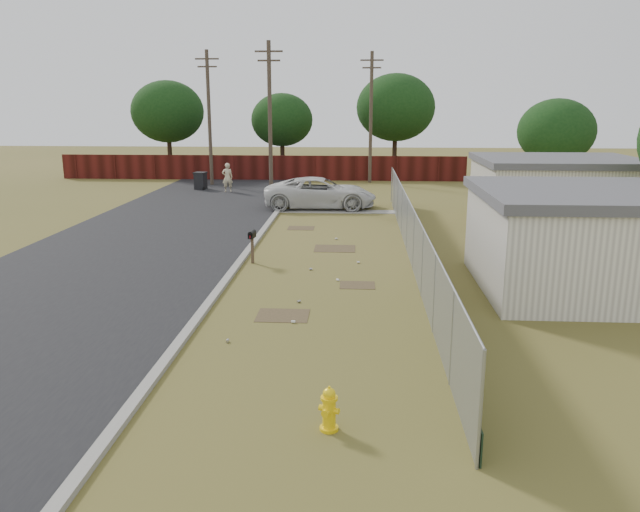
# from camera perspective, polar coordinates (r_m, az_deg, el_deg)

# --- Properties ---
(ground) EXTENTS (120.00, 120.00, 0.00)m
(ground) POSITION_cam_1_polar(r_m,az_deg,el_deg) (21.59, 0.27, -1.13)
(ground) COLOR brown
(ground) RESTS_ON ground
(street) EXTENTS (15.10, 60.00, 0.12)m
(street) POSITION_cam_1_polar(r_m,az_deg,el_deg) (30.46, -11.67, 3.05)
(street) COLOR black
(street) RESTS_ON ground
(chainlink_fence) EXTENTS (0.10, 27.06, 2.02)m
(chainlink_fence) POSITION_cam_1_polar(r_m,az_deg,el_deg) (22.45, 8.40, 1.40)
(chainlink_fence) COLOR #919499
(chainlink_fence) RESTS_ON ground
(privacy_fence) EXTENTS (30.00, 0.12, 1.80)m
(privacy_fence) POSITION_cam_1_polar(r_m,az_deg,el_deg) (46.62, -5.42, 8.04)
(privacy_fence) COLOR #4B1310
(privacy_fence) RESTS_ON ground
(utility_poles) EXTENTS (12.60, 8.24, 9.00)m
(utility_poles) POSITION_cam_1_polar(r_m,az_deg,el_deg) (41.78, -3.22, 12.63)
(utility_poles) COLOR #4B3D32
(utility_poles) RESTS_ON ground
(houses) EXTENTS (9.30, 17.24, 3.10)m
(houses) POSITION_cam_1_polar(r_m,az_deg,el_deg) (25.75, 22.85, 3.78)
(houses) COLOR white
(houses) RESTS_ON ground
(horizon_trees) EXTENTS (33.32, 31.94, 7.78)m
(horizon_trees) POSITION_cam_1_polar(r_m,az_deg,el_deg) (44.39, 3.15, 12.62)
(horizon_trees) COLOR #322216
(horizon_trees) RESTS_ON ground
(fire_hydrant) EXTENTS (0.43, 0.43, 0.83)m
(fire_hydrant) POSITION_cam_1_polar(r_m,az_deg,el_deg) (11.17, 0.83, -13.87)
(fire_hydrant) COLOR yellow
(fire_hydrant) RESTS_ON ground
(mailbox) EXTENTS (0.23, 0.52, 1.19)m
(mailbox) POSITION_cam_1_polar(r_m,az_deg,el_deg) (22.20, -6.23, 1.70)
(mailbox) COLOR brown
(mailbox) RESTS_ON ground
(pickup_truck) EXTENTS (6.09, 2.97, 1.67)m
(pickup_truck) POSITION_cam_1_polar(r_m,az_deg,el_deg) (33.82, 0.03, 5.79)
(pickup_truck) COLOR silver
(pickup_truck) RESTS_ON ground
(pedestrian) EXTENTS (0.78, 0.63, 1.85)m
(pedestrian) POSITION_cam_1_polar(r_m,az_deg,el_deg) (40.47, -8.46, 7.11)
(pedestrian) COLOR beige
(pedestrian) RESTS_ON ground
(trash_bin) EXTENTS (0.85, 0.93, 1.14)m
(trash_bin) POSITION_cam_1_polar(r_m,az_deg,el_deg) (42.01, -10.87, 6.79)
(trash_bin) COLOR black
(trash_bin) RESTS_ON ground
(scattered_litter) EXTENTS (3.21, 11.76, 0.07)m
(scattered_litter) POSITION_cam_1_polar(r_m,az_deg,el_deg) (19.83, -0.50, -2.37)
(scattered_litter) COLOR silver
(scattered_litter) RESTS_ON ground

